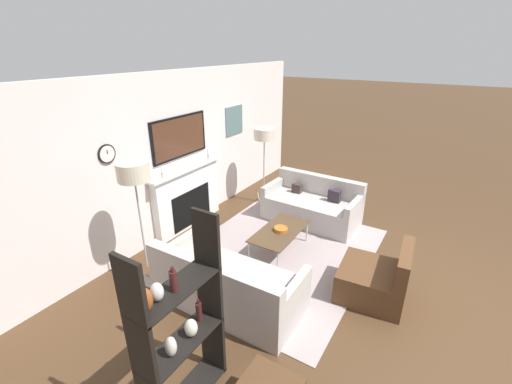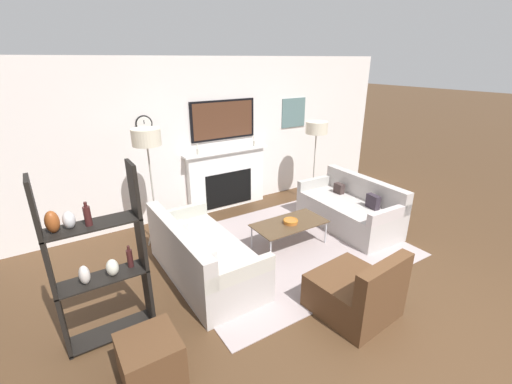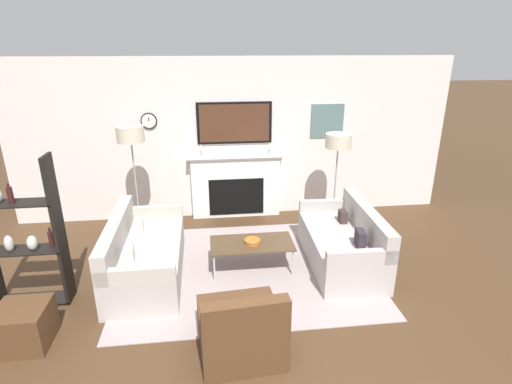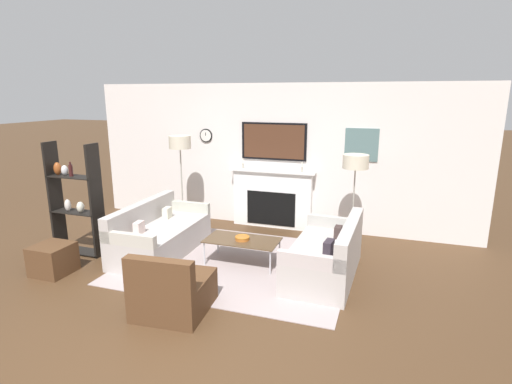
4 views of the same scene
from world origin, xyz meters
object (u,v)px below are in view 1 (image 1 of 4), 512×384
(couch_left, at_px, (227,286))
(couch_right, at_px, (312,206))
(coffee_table, at_px, (280,232))
(shelf_unit, at_px, (179,327))
(decorative_bowl, at_px, (281,229))
(armchair, at_px, (376,280))
(floor_lamp_left, at_px, (134,174))
(floor_lamp_right, at_px, (264,135))

(couch_left, distance_m, couch_right, 2.69)
(coffee_table, bearing_deg, couch_right, -0.64)
(coffee_table, xyz_separation_m, shelf_unit, (-2.65, -0.43, 0.52))
(couch_left, xyz_separation_m, decorative_bowl, (1.43, -0.00, 0.13))
(armchair, relative_size, decorative_bowl, 4.02)
(couch_left, height_order, floor_lamp_left, floor_lamp_left)
(couch_right, height_order, floor_lamp_left, floor_lamp_left)
(decorative_bowl, bearing_deg, floor_lamp_right, 38.46)
(couch_right, xyz_separation_m, floor_lamp_left, (-2.91, 1.18, 1.33))
(couch_left, height_order, shelf_unit, shelf_unit)
(coffee_table, height_order, floor_lamp_left, floor_lamp_left)
(couch_right, bearing_deg, shelf_unit, -173.87)
(floor_lamp_right, bearing_deg, couch_right, -100.63)
(couch_right, xyz_separation_m, armchair, (-1.55, -1.54, -0.03))
(couch_left, relative_size, coffee_table, 1.68)
(decorative_bowl, xyz_separation_m, floor_lamp_left, (-1.65, 1.18, 1.20))
(decorative_bowl, distance_m, floor_lamp_right, 2.15)
(couch_right, xyz_separation_m, floor_lamp_right, (0.22, 1.18, 1.15))
(floor_lamp_left, bearing_deg, armchair, -63.48)
(couch_left, height_order, coffee_table, couch_left)
(couch_left, xyz_separation_m, armchair, (1.14, -1.54, -0.03))
(floor_lamp_right, bearing_deg, floor_lamp_left, 180.00)
(decorative_bowl, height_order, floor_lamp_left, floor_lamp_left)
(couch_left, relative_size, floor_lamp_right, 1.18)
(couch_left, bearing_deg, couch_right, -0.04)
(couch_right, bearing_deg, couch_left, 179.96)
(couch_left, relative_size, armchair, 2.11)
(floor_lamp_right, relative_size, shelf_unit, 0.89)
(couch_right, xyz_separation_m, shelf_unit, (-3.92, -0.42, 0.59))
(armchair, height_order, floor_lamp_right, floor_lamp_right)
(couch_left, distance_m, decorative_bowl, 1.43)
(couch_right, bearing_deg, floor_lamp_left, 157.95)
(armchair, distance_m, decorative_bowl, 1.58)
(couch_right, height_order, coffee_table, couch_right)
(decorative_bowl, bearing_deg, coffee_table, 114.02)
(couch_right, distance_m, coffee_table, 1.27)
(floor_lamp_left, height_order, shelf_unit, shelf_unit)
(couch_left, height_order, floor_lamp_right, floor_lamp_right)
(couch_left, xyz_separation_m, couch_right, (2.69, -0.00, 0.00))
(decorative_bowl, relative_size, floor_lamp_right, 0.14)
(couch_right, height_order, armchair, couch_right)
(armchair, xyz_separation_m, decorative_bowl, (0.29, 1.54, 0.16))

